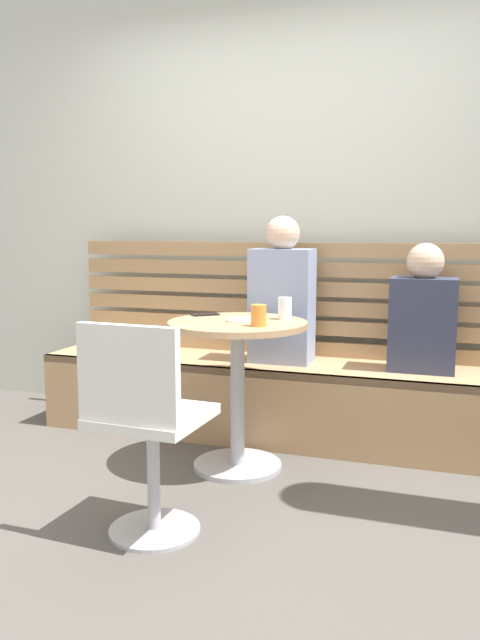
{
  "coord_description": "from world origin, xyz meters",
  "views": [
    {
      "loc": [
        0.95,
        -2.2,
        1.18
      ],
      "look_at": [
        -0.02,
        0.66,
        0.75
      ],
      "focal_mm": 35.71,
      "sensor_mm": 36.0,
      "label": 1
    }
  ],
  "objects_px": {
    "booth_bench": "(273,399)",
    "phone_on_table": "(205,314)",
    "person_adult": "(282,297)",
    "plate_small": "(243,320)",
    "white_chair": "(144,422)",
    "cup_water_clear": "(285,308)",
    "person_child_left": "(423,315)",
    "cup_tumbler_orange": "(259,315)",
    "cafe_table": "(237,366)"
  },
  "relations": [
    {
      "from": "booth_bench",
      "to": "phone_on_table",
      "type": "bearing_deg",
      "value": -126.43
    },
    {
      "from": "person_adult",
      "to": "phone_on_table",
      "type": "relative_size",
      "value": 5.82
    },
    {
      "from": "plate_small",
      "to": "phone_on_table",
      "type": "xyz_separation_m",
      "value": [
        -0.26,
        0.15,
        -0.0
      ]
    },
    {
      "from": "white_chair",
      "to": "cup_water_clear",
      "type": "height_order",
      "value": "same"
    },
    {
      "from": "booth_bench",
      "to": "plate_small",
      "type": "bearing_deg",
      "value": -91.26
    },
    {
      "from": "person_adult",
      "to": "phone_on_table",
      "type": "height_order",
      "value": "person_adult"
    },
    {
      "from": "person_adult",
      "to": "cup_water_clear",
      "type": "xyz_separation_m",
      "value": [
        0.12,
        -0.4,
        -0.01
      ]
    },
    {
      "from": "booth_bench",
      "to": "phone_on_table",
      "type": "xyz_separation_m",
      "value": [
        -0.27,
        -0.37,
        0.52
      ]
    },
    {
      "from": "white_chair",
      "to": "person_child_left",
      "type": "xyz_separation_m",
      "value": [
        0.93,
        1.36,
        0.27
      ]
    },
    {
      "from": "cup_tumbler_orange",
      "to": "cup_water_clear",
      "type": "height_order",
      "value": "cup_water_clear"
    },
    {
      "from": "booth_bench",
      "to": "cup_tumbler_orange",
      "type": "distance_m",
      "value": 0.86
    },
    {
      "from": "booth_bench",
      "to": "white_chair",
      "type": "bearing_deg",
      "value": -95.64
    },
    {
      "from": "booth_bench",
      "to": "plate_small",
      "type": "xyz_separation_m",
      "value": [
        -0.01,
        -0.52,
        0.52
      ]
    },
    {
      "from": "booth_bench",
      "to": "cup_water_clear",
      "type": "height_order",
      "value": "cup_water_clear"
    },
    {
      "from": "person_adult",
      "to": "phone_on_table",
      "type": "distance_m",
      "value": 0.5
    },
    {
      "from": "plate_small",
      "to": "phone_on_table",
      "type": "bearing_deg",
      "value": 149.89
    },
    {
      "from": "plate_small",
      "to": "cup_water_clear",
      "type": "bearing_deg",
      "value": 37.85
    },
    {
      "from": "person_adult",
      "to": "booth_bench",
      "type": "bearing_deg",
      "value": -155.9
    },
    {
      "from": "cafe_table",
      "to": "person_adult",
      "type": "bearing_deg",
      "value": 81.53
    },
    {
      "from": "cup_tumbler_orange",
      "to": "person_child_left",
      "type": "bearing_deg",
      "value": 43.54
    },
    {
      "from": "person_adult",
      "to": "cup_tumbler_orange",
      "type": "xyz_separation_m",
      "value": [
        0.06,
        -0.65,
        -0.02
      ]
    },
    {
      "from": "person_child_left",
      "to": "cafe_table",
      "type": "bearing_deg",
      "value": -146.91
    },
    {
      "from": "booth_bench",
      "to": "cup_tumbler_orange",
      "type": "bearing_deg",
      "value": -80.81
    },
    {
      "from": "person_child_left",
      "to": "white_chair",
      "type": "bearing_deg",
      "value": -124.43
    },
    {
      "from": "white_chair",
      "to": "plate_small",
      "type": "distance_m",
      "value": 0.87
    },
    {
      "from": "cup_water_clear",
      "to": "plate_small",
      "type": "height_order",
      "value": "cup_water_clear"
    },
    {
      "from": "cup_water_clear",
      "to": "plate_small",
      "type": "relative_size",
      "value": 0.65
    },
    {
      "from": "person_adult",
      "to": "plate_small",
      "type": "height_order",
      "value": "person_adult"
    },
    {
      "from": "person_adult",
      "to": "phone_on_table",
      "type": "xyz_separation_m",
      "value": [
        -0.31,
        -0.38,
        -0.06
      ]
    },
    {
      "from": "cafe_table",
      "to": "cup_tumbler_orange",
      "type": "xyz_separation_m",
      "value": [
        0.14,
        -0.12,
        0.27
      ]
    },
    {
      "from": "person_child_left",
      "to": "cup_tumbler_orange",
      "type": "bearing_deg",
      "value": -136.46
    },
    {
      "from": "cafe_table",
      "to": "person_child_left",
      "type": "xyz_separation_m",
      "value": [
        0.84,
        0.55,
        0.22
      ]
    },
    {
      "from": "booth_bench",
      "to": "white_chair",
      "type": "xyz_separation_m",
      "value": [
        -0.13,
        -1.33,
        0.24
      ]
    },
    {
      "from": "phone_on_table",
      "to": "cup_tumbler_orange",
      "type": "bearing_deg",
      "value": -166.28
    },
    {
      "from": "cafe_table",
      "to": "cup_water_clear",
      "type": "relative_size",
      "value": 6.73
    },
    {
      "from": "person_child_left",
      "to": "person_adult",
      "type": "bearing_deg",
      "value": -179.11
    },
    {
      "from": "cafe_table",
      "to": "phone_on_table",
      "type": "xyz_separation_m",
      "value": [
        -0.23,
        0.15,
        0.23
      ]
    },
    {
      "from": "phone_on_table",
      "to": "person_adult",
      "type": "bearing_deg",
      "value": -79.44
    },
    {
      "from": "cafe_table",
      "to": "person_adult",
      "type": "height_order",
      "value": "person_adult"
    },
    {
      "from": "person_child_left",
      "to": "cup_water_clear",
      "type": "distance_m",
      "value": 0.76
    },
    {
      "from": "person_adult",
      "to": "plate_small",
      "type": "xyz_separation_m",
      "value": [
        -0.05,
        -0.53,
        -0.06
      ]
    },
    {
      "from": "white_chair",
      "to": "phone_on_table",
      "type": "relative_size",
      "value": 6.07
    },
    {
      "from": "phone_on_table",
      "to": "cafe_table",
      "type": "bearing_deg",
      "value": -164.0
    },
    {
      "from": "booth_bench",
      "to": "cafe_table",
      "type": "distance_m",
      "value": 0.6
    },
    {
      "from": "cafe_table",
      "to": "phone_on_table",
      "type": "distance_m",
      "value": 0.36
    },
    {
      "from": "cup_water_clear",
      "to": "phone_on_table",
      "type": "xyz_separation_m",
      "value": [
        -0.43,
        0.02,
        -0.05
      ]
    },
    {
      "from": "booth_bench",
      "to": "person_adult",
      "type": "bearing_deg",
      "value": 24.1
    },
    {
      "from": "person_child_left",
      "to": "cup_tumbler_orange",
      "type": "xyz_separation_m",
      "value": [
        -0.7,
        -0.66,
        0.05
      ]
    },
    {
      "from": "plate_small",
      "to": "person_adult",
      "type": "bearing_deg",
      "value": 84.47
    },
    {
      "from": "white_chair",
      "to": "booth_bench",
      "type": "bearing_deg",
      "value": 84.36
    }
  ]
}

